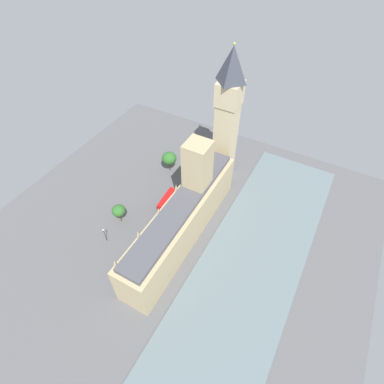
# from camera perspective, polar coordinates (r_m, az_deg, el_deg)

# --- Properties ---
(ground_plane) EXTENTS (128.68, 128.68, 0.00)m
(ground_plane) POSITION_cam_1_polar(r_m,az_deg,el_deg) (108.57, -2.73, -7.71)
(ground_plane) COLOR #565659
(river_thames) EXTENTS (31.15, 115.81, 0.25)m
(river_thames) POSITION_cam_1_polar(r_m,az_deg,el_deg) (102.96, 10.74, -13.49)
(river_thames) COLOR slate
(river_thames) RESTS_ON ground
(parliament_building) EXTENTS (11.06, 58.68, 33.11)m
(parliament_building) POSITION_cam_1_polar(r_m,az_deg,el_deg) (101.17, -1.47, -4.35)
(parliament_building) COLOR tan
(parliament_building) RESTS_ON ground
(clock_tower) EXTENTS (8.17, 8.17, 53.30)m
(clock_tower) POSITION_cam_1_polar(r_m,az_deg,el_deg) (112.50, 6.62, 13.75)
(clock_tower) COLOR #CCBA8E
(clock_tower) RESTS_ON ground
(double_decker_bus_opposite_hall) EXTENTS (3.21, 10.64, 4.75)m
(double_decker_bus_opposite_hall) POSITION_cam_1_polar(r_m,az_deg,el_deg) (114.93, -4.73, -1.63)
(double_decker_bus_opposite_hall) COLOR red
(double_decker_bus_opposite_hall) RESTS_ON ground
(car_black_far_end) EXTENTS (1.82, 4.62, 1.74)m
(car_black_far_end) POSITION_cam_1_polar(r_m,az_deg,el_deg) (105.97, -10.07, -9.90)
(car_black_far_end) COLOR black
(car_black_far_end) RESTS_ON ground
(car_white_midblock) EXTENTS (2.11, 4.10, 1.74)m
(car_white_midblock) POSITION_cam_1_polar(r_m,az_deg,el_deg) (102.28, -14.04, -14.29)
(car_white_midblock) COLOR silver
(car_white_midblock) RESTS_ON ground
(pedestrian_leading) EXTENTS (0.70, 0.66, 1.67)m
(pedestrian_leading) POSITION_cam_1_polar(r_m,az_deg,el_deg) (113.25, -3.30, -3.96)
(pedestrian_leading) COLOR maroon
(pedestrian_leading) RESTS_ON ground
(pedestrian_corner) EXTENTS (0.58, 0.67, 1.71)m
(pedestrian_corner) POSITION_cam_1_polar(r_m,az_deg,el_deg) (104.52, -9.33, -11.06)
(pedestrian_corner) COLOR #336B60
(pedestrian_corner) RESTS_ON ground
(plane_tree_near_tower) EXTENTS (4.83, 4.83, 7.66)m
(plane_tree_near_tower) POSITION_cam_1_polar(r_m,az_deg,el_deg) (110.61, -13.59, -3.42)
(plane_tree_near_tower) COLOR brown
(plane_tree_near_tower) RESTS_ON ground
(plane_tree_trailing) EXTENTS (6.08, 6.08, 9.09)m
(plane_tree_trailing) POSITION_cam_1_polar(r_m,az_deg,el_deg) (126.56, -4.30, 6.32)
(plane_tree_trailing) COLOR brown
(plane_tree_trailing) RESTS_ON ground
(street_lamp_by_river_gate) EXTENTS (0.56, 0.56, 6.37)m
(street_lamp_by_river_gate) POSITION_cam_1_polar(r_m,az_deg,el_deg) (107.18, -16.14, -7.38)
(street_lamp_by_river_gate) COLOR black
(street_lamp_by_river_gate) RESTS_ON ground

